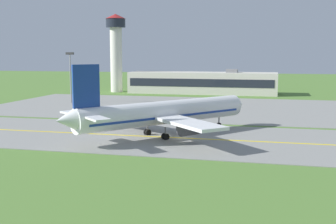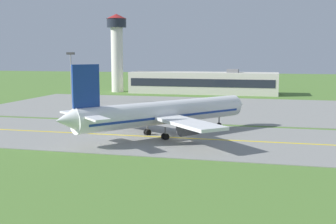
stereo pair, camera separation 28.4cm
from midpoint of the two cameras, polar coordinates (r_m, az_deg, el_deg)
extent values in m
plane|color=#517A33|center=(72.74, 1.75, -3.55)|extent=(500.00, 500.00, 0.00)
cube|color=gray|center=(72.73, 1.75, -3.51)|extent=(240.00, 28.00, 0.10)
cube|color=gray|center=(112.84, 11.10, 0.38)|extent=(140.00, 52.00, 0.10)
cube|color=yellow|center=(72.72, 1.75, -3.47)|extent=(220.00, 0.60, 0.01)
cylinder|color=white|center=(74.05, -0.47, -0.05)|extent=(24.41, 29.01, 4.00)
cone|color=white|center=(86.21, 9.20, 0.96)|extent=(4.59, 4.41, 3.80)
cone|color=white|center=(64.65, -13.56, -1.06)|extent=(4.65, 4.62, 3.40)
cube|color=navy|center=(74.12, -0.47, -0.43)|extent=(22.77, 26.94, 0.36)
cube|color=#1E232D|center=(84.54, 8.19, 1.32)|extent=(3.78, 3.53, 0.70)
cube|color=white|center=(79.80, -5.43, 0.12)|extent=(15.34, 11.80, 0.50)
cylinder|color=#47474C|center=(79.43, -3.43, -0.92)|extent=(3.92, 4.09, 2.30)
cylinder|color=black|center=(80.33, -2.48, -0.81)|extent=(1.79, 1.51, 2.10)
cube|color=white|center=(66.21, 2.47, -1.43)|extent=(13.77, 14.22, 0.50)
cylinder|color=#47474C|center=(69.22, 2.66, -2.20)|extent=(3.92, 4.09, 2.30)
cylinder|color=black|center=(70.25, 3.66, -2.06)|extent=(1.79, 1.51, 2.10)
cube|color=navy|center=(65.55, -10.98, 3.41)|extent=(3.07, 3.68, 6.50)
cube|color=white|center=(68.79, -12.24, -0.16)|extent=(6.34, 5.27, 0.30)
cube|color=white|center=(63.13, -9.73, -0.79)|extent=(5.95, 5.93, 0.30)
cylinder|color=slate|center=(82.90, 6.70, -1.24)|extent=(0.24, 0.24, 1.65)
cylinder|color=black|center=(83.03, 6.69, -1.80)|extent=(0.96, 1.08, 1.10)
cylinder|color=slate|center=(75.40, -2.88, -2.09)|extent=(0.24, 0.24, 1.65)
cylinder|color=black|center=(75.77, -2.99, -2.68)|extent=(0.96, 1.08, 1.10)
cylinder|color=black|center=(75.32, -2.75, -2.74)|extent=(0.96, 1.08, 1.10)
cylinder|color=slate|center=(71.26, -0.48, -2.66)|extent=(0.24, 0.24, 1.65)
cylinder|color=black|center=(71.63, -0.61, -3.28)|extent=(0.96, 1.08, 1.10)
cylinder|color=black|center=(71.20, -0.35, -3.35)|extent=(0.96, 1.08, 1.10)
cube|color=#264CA5|center=(101.78, 1.37, 0.56)|extent=(2.65, 2.59, 1.80)
cube|color=#1E232D|center=(101.03, 1.53, 0.68)|extent=(1.61, 1.09, 0.81)
cube|color=#264CA5|center=(104.56, 0.80, 0.81)|extent=(4.03, 4.67, 2.00)
cylinder|color=orange|center=(101.65, 1.38, 1.12)|extent=(0.20, 0.20, 0.18)
cylinder|color=black|center=(102.26, 1.90, 0.00)|extent=(0.74, 0.92, 0.90)
cylinder|color=black|center=(101.57, 0.84, -0.05)|extent=(0.74, 0.92, 0.90)
cylinder|color=black|center=(105.84, 1.18, 0.26)|extent=(0.74, 0.92, 0.90)
cylinder|color=black|center=(105.14, 0.10, 0.22)|extent=(0.74, 0.92, 0.90)
cube|color=beige|center=(155.24, 4.54, 3.89)|extent=(52.81, 12.32, 7.66)
cube|color=#1E232D|center=(149.10, 4.16, 3.88)|extent=(50.70, 0.10, 2.76)
cube|color=slate|center=(153.72, 8.46, 5.45)|extent=(4.00, 4.00, 1.20)
cylinder|color=silver|center=(162.18, -6.96, 6.89)|extent=(4.40, 4.40, 23.87)
cylinder|color=#1E232D|center=(162.55, -7.04, 11.67)|extent=(7.20, 7.20, 3.20)
cone|color=maroon|center=(162.74, -7.06, 12.54)|extent=(7.60, 7.60, 1.80)
cylinder|color=gray|center=(127.57, -12.92, 4.31)|extent=(0.36, 0.36, 14.00)
cube|color=#333333|center=(127.36, -13.02, 7.61)|extent=(2.40, 0.50, 0.70)
camera|label=1|loc=(0.14, -90.11, -0.01)|focal=45.74mm
camera|label=2|loc=(0.14, 89.89, 0.01)|focal=45.74mm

